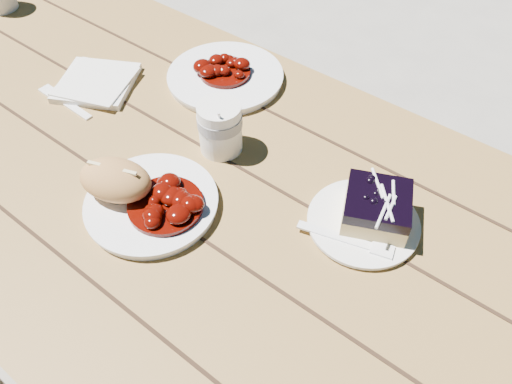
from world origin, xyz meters
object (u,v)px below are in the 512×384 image
Objects in this scene: picnic_table at (133,192)px; main_plate at (152,204)px; dessert_plate at (363,223)px; second_plate at (225,77)px; bread_roll at (116,180)px; blueberry_cake at (377,207)px; coffee_cup at (220,128)px.

picnic_table is 9.18× the size of main_plate.
second_plate is at bearing 159.40° from dessert_plate.
blueberry_cake is (0.37, 0.22, -0.01)m from bread_roll.
dessert_plate is at bearing 29.97° from bread_roll.
coffee_cup is (-0.00, 0.18, 0.04)m from main_plate.
blueberry_cake is 1.36× the size of coffee_cup.
coffee_cup reaches higher than dessert_plate.
blueberry_cake reaches higher than dessert_plate.
second_plate reaches higher than picnic_table.
blueberry_cake is (0.01, 0.02, 0.03)m from dessert_plate.
coffee_cup is (0.18, 0.10, 0.21)m from picnic_table.
main_plate is (0.18, -0.08, 0.17)m from picnic_table.
dessert_plate is (0.36, 0.20, -0.04)m from bread_roll.
dessert_plate is at bearing -20.60° from second_plate.
bread_roll is 0.43m from blueberry_cake.
main_plate is at bearing -69.46° from second_plate.
second_plate is at bearing 127.99° from coffee_cup.
coffee_cup is at bearing -179.45° from dessert_plate.
bread_roll reaches higher than blueberry_cake.
dessert_plate is 1.80× the size of coffee_cup.
main_plate is 0.35m from dessert_plate.
dessert_plate is at bearing -148.03° from blueberry_cake.
dessert_plate is at bearing 0.55° from coffee_cup.
bread_roll reaches higher than main_plate.
bread_roll is 0.93× the size of blueberry_cake.
second_plate is (-0.43, 0.16, 0.00)m from dessert_plate.
blueberry_cake is at bearing 32.79° from main_plate.
main_plate is 0.37m from second_plate.
picnic_table is at bearing 140.60° from bread_roll.
second_plate is at bearing 137.23° from blueberry_cake.
bread_roll is 0.70× the size of dessert_plate.
picnic_table is 8.25× the size of second_plate.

